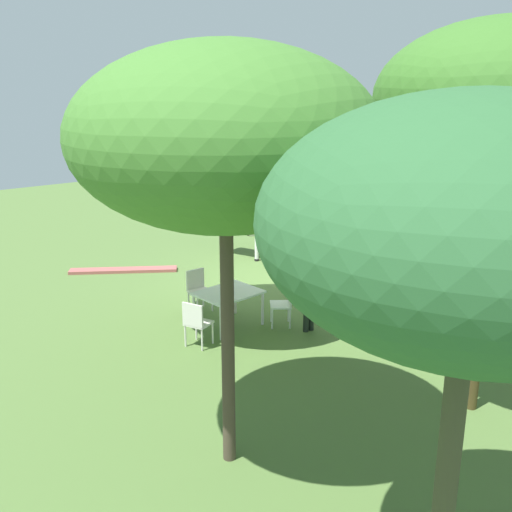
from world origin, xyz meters
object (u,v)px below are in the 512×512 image
object	(u,v)px
acacia_tree_left_background	(225,138)
acacia_tree_behind_hut	(506,100)
shade_umbrella	(227,182)
zebra_nearest_camera	(245,225)
standing_watcher	(303,211)
zebra_by_umbrella	(349,237)
acacia_tree_far_lawn	(474,225)
patio_chair_east_end	(198,287)
patio_chair_near_lawn	(285,301)
patio_chair_west_end	(196,321)
guest_beside_umbrella	(309,286)
patio_dining_table	(228,296)

from	to	relation	value
acacia_tree_left_background	acacia_tree_behind_hut	world-z (taller)	acacia_tree_behind_hut
shade_umbrella	zebra_nearest_camera	distance (m)	5.43
standing_watcher	zebra_by_umbrella	bearing A→B (deg)	116.77
acacia_tree_behind_hut	acacia_tree_far_lawn	bearing A→B (deg)	27.27
patio_chair_east_end	acacia_tree_left_background	size ratio (longest dim) A/B	0.17
zebra_by_umbrella	acacia_tree_behind_hut	size ratio (longest dim) A/B	0.39
patio_chair_near_lawn	zebra_nearest_camera	xyz separation A→B (m)	(-2.42, -4.46, 0.42)
patio_chair_west_end	guest_beside_umbrella	size ratio (longest dim) A/B	0.57
standing_watcher	acacia_tree_behind_hut	size ratio (longest dim) A/B	0.30
shade_umbrella	patio_chair_east_end	xyz separation A→B (m)	(-0.02, -1.15, -2.47)
patio_chair_near_lawn	acacia_tree_behind_hut	bearing A→B (deg)	-141.49
zebra_nearest_camera	acacia_tree_far_lawn	distance (m)	12.55
patio_chair_west_end	acacia_tree_behind_hut	bearing A→B (deg)	2.84
patio_dining_table	acacia_tree_far_lawn	xyz separation A→B (m)	(2.72, 6.85, 3.16)
standing_watcher	acacia_tree_left_background	world-z (taller)	acacia_tree_left_background
patio_chair_west_end	acacia_tree_left_background	size ratio (longest dim) A/B	0.17
standing_watcher	zebra_by_umbrella	world-z (taller)	standing_watcher
patio_dining_table	acacia_tree_left_background	size ratio (longest dim) A/B	0.25
patio_dining_table	patio_chair_west_end	size ratio (longest dim) A/B	1.45
patio_chair_east_end	zebra_nearest_camera	size ratio (longest dim) A/B	0.43
patio_chair_east_end	guest_beside_umbrella	xyz separation A→B (m)	(-1.09, 2.36, 0.43)
patio_dining_table	acacia_tree_left_background	bearing A→B (deg)	53.88
zebra_by_umbrella	standing_watcher	bearing A→B (deg)	-111.17
zebra_nearest_camera	acacia_tree_left_background	bearing A→B (deg)	32.03
shade_umbrella	guest_beside_umbrella	distance (m)	2.61
patio_chair_west_end	guest_beside_umbrella	xyz separation A→B (m)	(-2.17, 0.77, 0.43)
patio_chair_east_end	standing_watcher	size ratio (longest dim) A/B	0.53
patio_chair_near_lawn	acacia_tree_left_background	xyz separation A→B (m)	(3.56, 2.92, 3.70)
acacia_tree_far_lawn	patio_chair_near_lawn	bearing A→B (deg)	-120.57
patio_chair_near_lawn	guest_beside_umbrella	xyz separation A→B (m)	(-0.19, 0.51, 0.43)
acacia_tree_left_background	zebra_by_umbrella	bearing A→B (deg)	-147.83
patio_dining_table	guest_beside_umbrella	xyz separation A→B (m)	(-1.11, 1.21, 0.29)
shade_umbrella	patio_chair_east_end	size ratio (longest dim) A/B	4.21
guest_beside_umbrella	acacia_tree_left_background	bearing A→B (deg)	34.82
patio_chair_east_end	zebra_by_umbrella	xyz separation A→B (m)	(-4.54, 0.24, 0.44)
patio_dining_table	guest_beside_umbrella	bearing A→B (deg)	132.49
zebra_nearest_camera	zebra_by_umbrella	xyz separation A→B (m)	(-1.23, 2.85, 0.02)
shade_umbrella	standing_watcher	size ratio (longest dim) A/B	2.22
patio_chair_near_lawn	acacia_tree_far_lawn	bearing A→B (deg)	-173.44
guest_beside_umbrella	zebra_nearest_camera	xyz separation A→B (m)	(-2.23, -4.98, -0.01)
patio_chair_near_lawn	guest_beside_umbrella	distance (m)	0.69
zebra_by_umbrella	patio_chair_west_end	bearing A→B (deg)	11.99
patio_chair_near_lawn	zebra_by_umbrella	bearing A→B (deg)	-29.03
zebra_nearest_camera	acacia_tree_far_lawn	bearing A→B (deg)	41.32
patio_chair_west_end	acacia_tree_left_background	distance (m)	5.12
patio_chair_near_lawn	acacia_tree_behind_hut	world-z (taller)	acacia_tree_behind_hut
standing_watcher	acacia_tree_far_lawn	world-z (taller)	acacia_tree_far_lawn
standing_watcher	acacia_tree_left_background	distance (m)	11.51
guest_beside_umbrella	acacia_tree_left_background	world-z (taller)	acacia_tree_left_background
standing_watcher	patio_chair_west_end	bearing A→B (deg)	78.81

